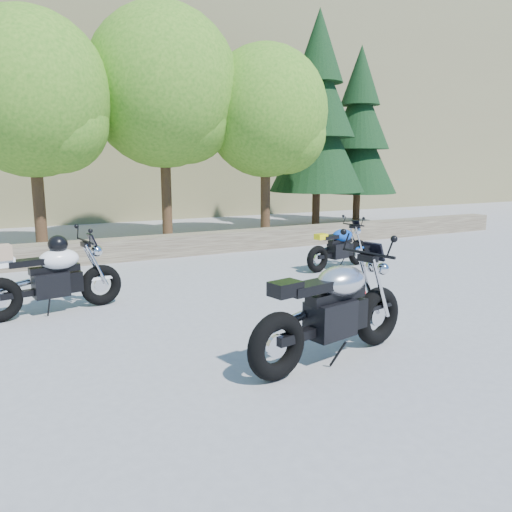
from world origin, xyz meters
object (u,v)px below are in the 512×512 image
Objects in this scene: silver_bike at (333,311)px; white_bike at (51,276)px; backpack at (355,289)px; blue_bike at (339,248)px.

silver_bike is 4.27m from white_bike.
silver_bike is 6.16× the size of backpack.
blue_bike is at bearing -2.75° from white_bike.
silver_bike reaches higher than white_bike.
silver_bike is 2.65m from backpack.
silver_bike is at bearing -145.60° from backpack.
blue_bike is 4.73× the size of backpack.
blue_bike is 2.52m from backpack.
blue_bike is (3.09, 4.04, -0.13)m from silver_bike.
white_bike is 5.51× the size of backpack.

